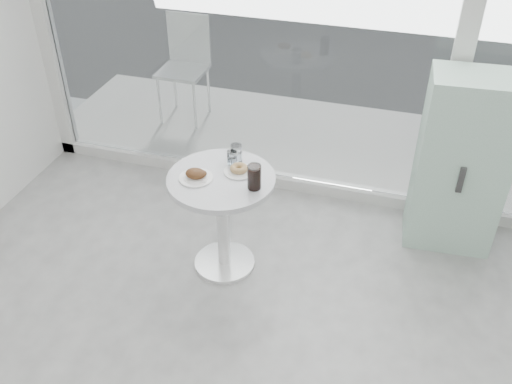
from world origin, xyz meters
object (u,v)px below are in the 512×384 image
(mint_cabinet, at_px, (461,163))
(water_tumbler_b, at_px, (232,159))
(patio_chair, at_px, (185,61))
(plate_fritter, at_px, (196,175))
(plate_donut, at_px, (239,170))
(main_table, at_px, (222,204))
(water_tumbler_a, at_px, (236,154))
(cola_glass, at_px, (254,177))

(mint_cabinet, bearing_deg, water_tumbler_b, -161.04)
(patio_chair, height_order, water_tumbler_b, patio_chair)
(patio_chair, bearing_deg, water_tumbler_b, -58.48)
(mint_cabinet, height_order, patio_chair, mint_cabinet)
(mint_cabinet, distance_m, patio_chair, 2.90)
(plate_fritter, bearing_deg, plate_donut, 31.75)
(water_tumbler_b, bearing_deg, main_table, -98.69)
(water_tumbler_a, bearing_deg, mint_cabinet, 21.17)
(patio_chair, height_order, plate_donut, patio_chair)
(mint_cabinet, distance_m, plate_fritter, 1.89)
(water_tumbler_a, height_order, water_tumbler_b, water_tumbler_a)
(plate_fritter, relative_size, water_tumbler_b, 2.05)
(plate_fritter, height_order, water_tumbler_b, water_tumbler_b)
(plate_fritter, bearing_deg, cola_glass, 0.97)
(cola_glass, bearing_deg, main_table, 167.47)
(plate_donut, relative_size, water_tumbler_a, 1.57)
(main_table, xyz_separation_m, patio_chair, (-1.10, 2.02, 0.08))
(mint_cabinet, xyz_separation_m, water_tumbler_b, (-1.51, -0.63, 0.15))
(water_tumbler_a, bearing_deg, plate_fritter, -124.21)
(patio_chair, distance_m, cola_glass, 2.48)
(plate_fritter, height_order, plate_donut, plate_fritter)
(main_table, xyz_separation_m, mint_cabinet, (1.53, 0.79, 0.12))
(plate_donut, distance_m, water_tumbler_b, 0.10)
(mint_cabinet, bearing_deg, cola_glass, -150.46)
(water_tumbler_b, bearing_deg, mint_cabinet, 22.72)
(patio_chair, height_order, plate_fritter, patio_chair)
(plate_donut, xyz_separation_m, water_tumbler_b, (-0.07, 0.07, 0.03))
(mint_cabinet, xyz_separation_m, plate_donut, (-1.44, -0.70, 0.12))
(cola_glass, bearing_deg, plate_donut, 136.24)
(plate_donut, bearing_deg, plate_fritter, -148.25)
(main_table, relative_size, plate_donut, 3.79)
(main_table, relative_size, mint_cabinet, 0.57)
(main_table, height_order, plate_fritter, plate_fritter)
(cola_glass, bearing_deg, mint_cabinet, 33.30)
(patio_chair, distance_m, plate_fritter, 2.29)
(water_tumbler_b, distance_m, cola_glass, 0.31)
(main_table, bearing_deg, water_tumbler_b, 81.31)
(plate_fritter, distance_m, water_tumbler_b, 0.28)
(patio_chair, bearing_deg, water_tumbler_a, -57.45)
(water_tumbler_b, bearing_deg, cola_glass, -44.12)
(plate_fritter, bearing_deg, main_table, 22.40)
(main_table, height_order, water_tumbler_b, water_tumbler_b)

